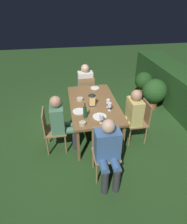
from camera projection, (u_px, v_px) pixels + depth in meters
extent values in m
plane|color=#26471E|center=(94.00, 132.00, 4.35)|extent=(16.00, 16.00, 0.00)
cube|color=brown|center=(94.00, 104.00, 3.97)|extent=(1.75, 0.97, 0.04)
cube|color=brown|center=(72.00, 103.00, 4.78)|extent=(0.05, 0.05, 0.70)
cube|color=brown|center=(78.00, 146.00, 3.43)|extent=(0.05, 0.05, 0.70)
cube|color=brown|center=(104.00, 100.00, 4.90)|extent=(0.05, 0.05, 0.70)
cube|color=brown|center=(123.00, 141.00, 3.55)|extent=(0.05, 0.05, 0.70)
cube|color=#937047|center=(136.00, 122.00, 3.91)|extent=(0.42, 0.40, 0.03)
cube|color=#937047|center=(146.00, 112.00, 3.81)|extent=(0.40, 0.03, 0.42)
cylinder|color=#937047|center=(130.00, 137.00, 3.85)|extent=(0.03, 0.03, 0.42)
cylinder|color=#937047|center=(124.00, 127.00, 4.15)|extent=(0.03, 0.03, 0.42)
cylinder|color=#937047|center=(146.00, 135.00, 3.90)|extent=(0.03, 0.03, 0.42)
cylinder|color=#937047|center=(139.00, 125.00, 4.20)|extent=(0.03, 0.03, 0.42)
cube|color=tan|center=(134.00, 111.00, 3.76)|extent=(0.38, 0.24, 0.50)
sphere|color=tan|center=(137.00, 95.00, 3.58)|extent=(0.21, 0.21, 0.21)
cylinder|color=tan|center=(128.00, 124.00, 3.79)|extent=(0.13, 0.36, 0.13)
cylinder|color=tan|center=(125.00, 119.00, 3.94)|extent=(0.13, 0.36, 0.13)
cylinder|color=#333338|center=(119.00, 135.00, 3.89)|extent=(0.11, 0.11, 0.45)
cylinder|color=#333338|center=(117.00, 130.00, 4.04)|extent=(0.11, 0.11, 0.45)
cube|color=#937047|center=(55.00, 130.00, 3.68)|extent=(0.42, 0.40, 0.03)
cube|color=#937047|center=(44.00, 121.00, 3.53)|extent=(0.40, 0.03, 0.42)
cylinder|color=#937047|center=(65.00, 133.00, 3.97)|extent=(0.03, 0.03, 0.42)
cylinder|color=#937047|center=(66.00, 144.00, 3.67)|extent=(0.03, 0.03, 0.42)
cylinder|color=#937047|center=(48.00, 135.00, 3.92)|extent=(0.03, 0.03, 0.42)
cylinder|color=#937047|center=(48.00, 146.00, 3.62)|extent=(0.03, 0.03, 0.42)
cube|color=#4C7A5B|center=(57.00, 118.00, 3.54)|extent=(0.38, 0.24, 0.50)
sphere|color=tan|center=(55.00, 102.00, 3.36)|extent=(0.21, 0.21, 0.21)
cylinder|color=#4C7A5B|center=(66.00, 125.00, 3.76)|extent=(0.13, 0.36, 0.13)
cylinder|color=#4C7A5B|center=(66.00, 131.00, 3.61)|extent=(0.13, 0.36, 0.13)
cylinder|color=#333338|center=(75.00, 134.00, 3.91)|extent=(0.11, 0.11, 0.45)
cylinder|color=#333338|center=(75.00, 140.00, 3.76)|extent=(0.11, 0.11, 0.45)
cube|color=#937047|center=(106.00, 155.00, 3.12)|extent=(0.40, 0.42, 0.03)
cube|color=#937047|center=(104.00, 137.00, 3.16)|extent=(0.03, 0.40, 0.42)
cylinder|color=#937047|center=(119.00, 171.00, 3.12)|extent=(0.03, 0.03, 0.42)
cylinder|color=#937047|center=(97.00, 174.00, 3.07)|extent=(0.03, 0.03, 0.42)
cylinder|color=#937047|center=(113.00, 156.00, 3.41)|extent=(0.03, 0.03, 0.42)
cylinder|color=#937047|center=(93.00, 159.00, 3.35)|extent=(0.03, 0.03, 0.42)
cube|color=#426699|center=(107.00, 145.00, 2.93)|extent=(0.24, 0.38, 0.50)
sphere|color=#D1A889|center=(108.00, 126.00, 2.75)|extent=(0.21, 0.21, 0.21)
cylinder|color=#426699|center=(115.00, 162.00, 2.95)|extent=(0.36, 0.13, 0.13)
cylinder|color=#426699|center=(103.00, 163.00, 2.92)|extent=(0.36, 0.13, 0.13)
cylinder|color=#333338|center=(116.00, 181.00, 2.94)|extent=(0.11, 0.11, 0.45)
cylinder|color=#333338|center=(105.00, 182.00, 2.91)|extent=(0.11, 0.11, 0.45)
cube|color=#937047|center=(86.00, 91.00, 5.12)|extent=(0.40, 0.42, 0.03)
cube|color=#937047|center=(87.00, 86.00, 4.85)|extent=(0.03, 0.40, 0.42)
cylinder|color=#937047|center=(79.00, 97.00, 5.36)|extent=(0.03, 0.03, 0.42)
cylinder|color=#937047|center=(92.00, 96.00, 5.41)|extent=(0.03, 0.03, 0.42)
cylinder|color=#937047|center=(80.00, 102.00, 5.07)|extent=(0.03, 0.03, 0.42)
cylinder|color=#937047|center=(94.00, 101.00, 5.12)|extent=(0.03, 0.03, 0.42)
cube|color=white|center=(85.00, 81.00, 5.03)|extent=(0.24, 0.38, 0.50)
sphere|color=#D1A889|center=(85.00, 68.00, 4.85)|extent=(0.21, 0.21, 0.21)
cylinder|color=white|center=(82.00, 88.00, 5.26)|extent=(0.36, 0.13, 0.13)
cylinder|color=white|center=(88.00, 87.00, 5.29)|extent=(0.36, 0.13, 0.13)
cylinder|color=#333338|center=(81.00, 93.00, 5.52)|extent=(0.11, 0.11, 0.45)
cylinder|color=#333338|center=(87.00, 92.00, 5.55)|extent=(0.11, 0.11, 0.45)
cube|color=black|center=(92.00, 105.00, 3.87)|extent=(0.12, 0.12, 0.01)
cube|color=#F9D17A|center=(92.00, 100.00, 3.81)|extent=(0.11, 0.11, 0.20)
cone|color=black|center=(92.00, 94.00, 3.75)|extent=(0.15, 0.15, 0.05)
cylinder|color=#144723|center=(85.00, 113.00, 3.45)|extent=(0.07, 0.07, 0.20)
cylinder|color=#144723|center=(85.00, 105.00, 3.37)|extent=(0.03, 0.03, 0.09)
cylinder|color=silver|center=(101.00, 123.00, 3.34)|extent=(0.06, 0.06, 0.00)
cylinder|color=silver|center=(101.00, 121.00, 3.32)|extent=(0.01, 0.01, 0.08)
cylinder|color=silver|center=(102.00, 117.00, 3.27)|extent=(0.08, 0.08, 0.08)
cylinder|color=maroon|center=(101.00, 118.00, 3.28)|extent=(0.07, 0.07, 0.03)
cylinder|color=silver|center=(108.00, 107.00, 3.81)|extent=(0.06, 0.06, 0.00)
cylinder|color=silver|center=(108.00, 105.00, 3.79)|extent=(0.01, 0.01, 0.08)
cylinder|color=silver|center=(108.00, 101.00, 3.75)|extent=(0.08, 0.08, 0.08)
cylinder|color=maroon|center=(108.00, 102.00, 3.76)|extent=(0.07, 0.07, 0.03)
cylinder|color=silver|center=(109.00, 110.00, 3.70)|extent=(0.06, 0.06, 0.00)
cylinder|color=silver|center=(110.00, 109.00, 3.68)|extent=(0.01, 0.01, 0.08)
cylinder|color=silver|center=(110.00, 105.00, 3.63)|extent=(0.08, 0.08, 0.08)
cylinder|color=maroon|center=(110.00, 106.00, 3.65)|extent=(0.07, 0.07, 0.03)
cylinder|color=white|center=(100.00, 117.00, 3.50)|extent=(0.25, 0.25, 0.01)
cylinder|color=white|center=(79.00, 111.00, 3.66)|extent=(0.24, 0.24, 0.01)
cylinder|color=white|center=(95.00, 88.00, 4.56)|extent=(0.20, 0.20, 0.01)
cylinder|color=#BCAD8E|center=(82.00, 123.00, 3.29)|extent=(0.12, 0.12, 0.05)
cylinder|color=#424C1E|center=(82.00, 123.00, 3.28)|extent=(0.10, 0.10, 0.02)
cylinder|color=#BCAD8E|center=(80.00, 99.00, 4.05)|extent=(0.15, 0.15, 0.05)
cylinder|color=tan|center=(80.00, 99.00, 4.04)|extent=(0.12, 0.12, 0.01)
cylinder|color=brown|center=(142.00, 92.00, 5.75)|extent=(0.24, 0.24, 0.29)
sphere|color=#1E4219|center=(144.00, 81.00, 5.56)|extent=(0.51, 0.51, 0.51)
cylinder|color=#9E5133|center=(152.00, 104.00, 5.19)|extent=(0.26, 0.26, 0.24)
sphere|color=#234C1E|center=(154.00, 91.00, 4.99)|extent=(0.63, 0.63, 0.63)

